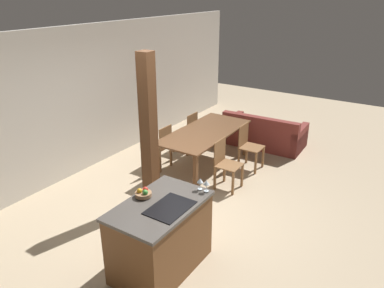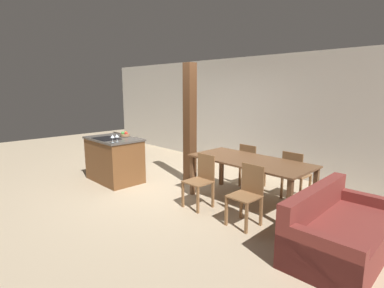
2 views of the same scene
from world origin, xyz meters
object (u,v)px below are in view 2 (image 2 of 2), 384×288
object	(u,v)px
dining_chair_near_left	(201,179)
kitchen_island	(114,159)
dining_table	(250,165)
dining_chair_near_right	(247,194)
dining_chair_far_left	(251,165)
dining_chair_far_right	(295,174)
wine_glass_near	(112,137)
wine_glass_middle	(117,136)
couch	(340,232)
fruit_bowl	(125,134)
timber_post	(190,124)

from	to	relation	value
dining_chair_near_left	kitchen_island	bearing A→B (deg)	-171.96
dining_table	dining_chair_near_right	bearing A→B (deg)	-56.45
dining_chair_near_left	dining_chair_near_right	size ratio (longest dim) A/B	1.00
dining_chair_far_left	dining_chair_far_right	distance (m)	0.94
wine_glass_near	wine_glass_middle	bearing A→B (deg)	90.00
kitchen_island	wine_glass_middle	distance (m)	0.84
kitchen_island	wine_glass_middle	world-z (taller)	wine_glass_middle
dining_chair_near_left	wine_glass_near	bearing A→B (deg)	-159.74
kitchen_island	couch	xyz separation A→B (m)	(4.45, 0.51, -0.21)
couch	dining_chair_far_left	bearing A→B (deg)	58.66
wine_glass_middle	couch	xyz separation A→B (m)	(3.91, 0.73, -0.80)
fruit_bowl	dining_table	distance (m)	2.84
wine_glass_middle	dining_chair_near_left	size ratio (longest dim) A/B	0.17
dining_chair_near_left	couch	xyz separation A→B (m)	(2.17, 0.18, -0.21)
dining_table	dining_chair_far_left	world-z (taller)	dining_chair_far_left
dining_chair_near_left	timber_post	size ratio (longest dim) A/B	0.36
fruit_bowl	wine_glass_near	world-z (taller)	wine_glass_near
timber_post	wine_glass_near	bearing A→B (deg)	-114.15
wine_glass_near	dining_chair_near_left	size ratio (longest dim) A/B	0.17
dining_table	dining_chair_far_right	distance (m)	0.87
dining_chair_near_right	couch	size ratio (longest dim) A/B	0.51
fruit_bowl	wine_glass_middle	size ratio (longest dim) A/B	1.33
couch	dining_chair_far_right	bearing A→B (deg)	43.30
dining_chair_far_left	dining_chair_far_right	world-z (taller)	same
wine_glass_near	dining_chair_far_right	world-z (taller)	wine_glass_near
dining_chair_far_right	dining_chair_far_left	bearing A→B (deg)	0.00
dining_chair_far_left	dining_chair_near_right	bearing A→B (deg)	123.55
dining_chair_far_left	timber_post	size ratio (longest dim) A/B	0.36
fruit_bowl	dining_chair_far_left	world-z (taller)	fruit_bowl
kitchen_island	wine_glass_middle	size ratio (longest dim) A/B	8.22
kitchen_island	dining_chair_far_right	bearing A→B (deg)	28.36
wine_glass_near	dining_table	bearing A→B (deg)	31.47
kitchen_island	couch	bearing A→B (deg)	6.49
fruit_bowl	dining_chair_far_right	bearing A→B (deg)	24.78
kitchen_island	dining_chair_near_right	size ratio (longest dim) A/B	1.43
wine_glass_middle	timber_post	bearing A→B (deg)	64.37
wine_glass_middle	timber_post	distance (m)	1.48
dining_chair_far_left	timber_post	distance (m)	1.48
wine_glass_near	wine_glass_middle	world-z (taller)	same
wine_glass_middle	couch	size ratio (longest dim) A/B	0.09
fruit_bowl	couch	size ratio (longest dim) A/B	0.12
fruit_bowl	wine_glass_near	xyz separation A→B (m)	(0.52, -0.58, 0.08)
wine_glass_middle	wine_glass_near	bearing A→B (deg)	-90.00
dining_chair_near_right	dining_chair_near_left	bearing A→B (deg)	180.00
fruit_bowl	dining_chair_far_left	size ratio (longest dim) A/B	0.23
fruit_bowl	dining_chair_far_left	distance (m)	2.74
wine_glass_near	dining_chair_near_right	world-z (taller)	wine_glass_near
dining_chair_far_right	kitchen_island	bearing A→B (deg)	28.36
couch	dining_chair_near_right	bearing A→B (deg)	96.64
dining_table	timber_post	distance (m)	1.66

